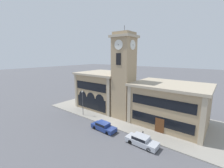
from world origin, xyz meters
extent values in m
plane|color=#56565B|center=(0.00, 0.00, 0.00)|extent=(300.00, 300.00, 0.00)
cube|color=gray|center=(0.00, 7.48, 0.07)|extent=(37.70, 14.97, 0.15)
cube|color=tan|center=(0.00, 5.33, 8.11)|extent=(3.72, 3.72, 16.22)
cube|color=tan|center=(0.00, 5.33, 16.44)|extent=(4.42, 4.42, 0.45)
cube|color=tan|center=(0.00, 5.33, 16.97)|extent=(3.42, 3.42, 0.60)
cylinder|color=#4C4C51|center=(0.00, 5.33, 17.87)|extent=(0.10, 0.10, 1.20)
cylinder|color=silver|center=(0.00, 3.42, 14.81)|extent=(1.82, 0.10, 1.82)
cylinder|color=black|center=(0.00, 3.35, 14.81)|extent=(0.15, 0.04, 0.15)
cylinder|color=silver|center=(1.91, 5.33, 14.81)|extent=(0.10, 1.82, 1.82)
cylinder|color=black|center=(1.98, 5.33, 14.81)|extent=(0.04, 0.15, 0.15)
cube|color=black|center=(0.00, 3.43, 12.20)|extent=(1.04, 0.10, 2.20)
cube|color=tan|center=(-7.69, 8.22, 4.17)|extent=(11.07, 9.50, 8.33)
cube|color=tan|center=(-7.69, 8.22, 8.56)|extent=(11.77, 10.20, 0.45)
cube|color=tan|center=(-12.88, 3.41, 4.17)|extent=(0.70, 0.16, 8.33)
cube|color=tan|center=(-2.51, 3.41, 4.17)|extent=(0.70, 0.16, 8.33)
cube|color=black|center=(-7.69, 3.43, 6.00)|extent=(9.07, 0.10, 1.83)
cube|color=black|center=(-7.69, 3.43, 2.00)|extent=(8.85, 0.10, 2.67)
cylinder|color=black|center=(-10.46, 3.42, 3.33)|extent=(2.43, 0.06, 2.43)
cylinder|color=black|center=(-7.69, 3.42, 3.33)|extent=(2.43, 0.06, 2.43)
cylinder|color=black|center=(-4.93, 3.42, 3.33)|extent=(2.43, 0.06, 2.43)
cube|color=tan|center=(8.50, 8.22, 3.65)|extent=(12.69, 9.50, 7.31)
cube|color=tan|center=(8.50, 8.22, 7.53)|extent=(13.39, 10.20, 0.45)
cube|color=tan|center=(2.51, 3.41, 3.65)|extent=(0.70, 0.16, 7.31)
cube|color=tan|center=(14.50, 3.41, 3.65)|extent=(0.70, 0.16, 7.31)
cube|color=black|center=(8.50, 3.43, 5.26)|extent=(10.40, 0.10, 1.61)
cube|color=#5B3319|center=(8.50, 3.42, 1.32)|extent=(1.50, 0.12, 2.63)
cube|color=black|center=(8.50, 3.43, 2.11)|extent=(10.40, 0.10, 1.64)
cube|color=navy|center=(0.47, -1.53, 0.52)|extent=(4.71, 1.90, 0.70)
cube|color=navy|center=(0.28, -1.52, 1.14)|extent=(2.28, 1.66, 0.54)
cube|color=black|center=(0.28, -1.52, 1.14)|extent=(2.19, 1.69, 0.40)
cylinder|color=black|center=(1.93, -0.79, 0.32)|extent=(0.64, 0.24, 0.64)
cylinder|color=black|center=(1.89, -2.34, 0.32)|extent=(0.64, 0.24, 0.64)
cylinder|color=black|center=(-0.96, -0.71, 0.32)|extent=(0.64, 0.24, 0.64)
cylinder|color=black|center=(-1.00, -2.26, 0.32)|extent=(0.64, 0.24, 0.64)
cube|color=#B2B7C1|center=(7.77, -1.53, 0.54)|extent=(4.80, 1.95, 0.72)
cube|color=#B2B7C1|center=(7.58, -1.52, 1.18)|extent=(2.32, 1.70, 0.54)
cube|color=black|center=(7.58, -1.52, 1.18)|extent=(2.23, 1.73, 0.40)
cylinder|color=black|center=(9.27, -0.76, 0.33)|extent=(0.67, 0.24, 0.66)
cylinder|color=black|center=(9.22, -2.37, 0.33)|extent=(0.67, 0.24, 0.66)
cylinder|color=black|center=(6.32, -0.68, 0.33)|extent=(0.67, 0.24, 0.66)
cylinder|color=black|center=(6.28, -2.29, 0.33)|extent=(0.67, 0.24, 0.66)
cylinder|color=#4C4C51|center=(-7.46, 0.77, 2.64)|extent=(0.12, 0.12, 4.98)
sphere|color=silver|center=(-7.46, 0.77, 5.31)|extent=(0.36, 0.36, 0.36)
cylinder|color=black|center=(7.04, 0.28, 0.60)|extent=(0.18, 0.18, 0.90)
sphere|color=black|center=(7.04, 0.28, 1.13)|extent=(0.16, 0.16, 0.16)
camera|label=1|loc=(16.41, -19.80, 12.85)|focal=24.00mm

